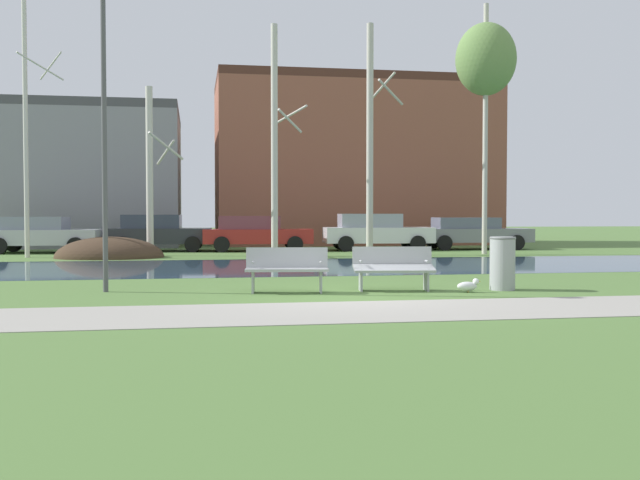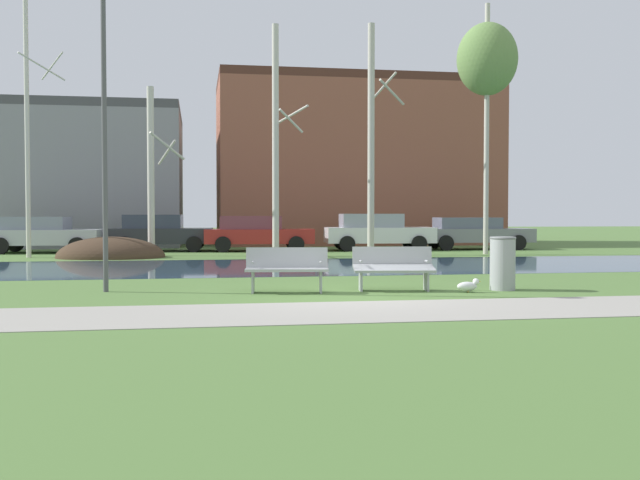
{
  "view_description": "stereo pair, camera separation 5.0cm",
  "coord_description": "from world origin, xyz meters",
  "px_view_note": "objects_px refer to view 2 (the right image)",
  "views": [
    {
      "loc": [
        -2.83,
        -13.21,
        1.53
      ],
      "look_at": [
        -0.34,
        1.3,
        1.01
      ],
      "focal_mm": 41.29,
      "sensor_mm": 36.0,
      "label": 1
    },
    {
      "loc": [
        -2.78,
        -13.22,
        1.53
      ],
      "look_at": [
        -0.34,
        1.3,
        1.01
      ],
      "focal_mm": 41.29,
      "sensor_mm": 36.0,
      "label": 2
    }
  ],
  "objects_px": {
    "trash_bin": "(503,263)",
    "parked_sedan_second_dark": "(159,232)",
    "streetlamp": "(104,90)",
    "parked_hatch_third_red": "(257,233)",
    "bench_left": "(287,268)",
    "parked_suv_fifth_grey": "(473,232)",
    "bench_right": "(393,267)",
    "seagull": "(468,286)",
    "parked_van_nearest_silver": "(43,234)",
    "parked_wagon_fourth_white": "(377,231)"
  },
  "relations": [
    {
      "from": "trash_bin",
      "to": "parked_sedan_second_dark",
      "type": "relative_size",
      "value": 0.25
    },
    {
      "from": "trash_bin",
      "to": "streetlamp",
      "type": "distance_m",
      "value": 8.58
    },
    {
      "from": "parked_hatch_third_red",
      "to": "bench_left",
      "type": "bearing_deg",
      "value": -92.54
    },
    {
      "from": "parked_suv_fifth_grey",
      "to": "bench_left",
      "type": "bearing_deg",
      "value": -122.12
    },
    {
      "from": "bench_right",
      "to": "parked_sedan_second_dark",
      "type": "height_order",
      "value": "parked_sedan_second_dark"
    },
    {
      "from": "trash_bin",
      "to": "seagull",
      "type": "height_order",
      "value": "trash_bin"
    },
    {
      "from": "parked_sedan_second_dark",
      "to": "parked_hatch_third_red",
      "type": "xyz_separation_m",
      "value": [
        3.95,
        -0.59,
        -0.02
      ]
    },
    {
      "from": "streetlamp",
      "to": "parked_suv_fifth_grey",
      "type": "relative_size",
      "value": 1.24
    },
    {
      "from": "trash_bin",
      "to": "parked_hatch_third_red",
      "type": "bearing_deg",
      "value": 102.54
    },
    {
      "from": "bench_right",
      "to": "streetlamp",
      "type": "bearing_deg",
      "value": 172.69
    },
    {
      "from": "trash_bin",
      "to": "parked_van_nearest_silver",
      "type": "bearing_deg",
      "value": 126.37
    },
    {
      "from": "seagull",
      "to": "parked_hatch_third_red",
      "type": "relative_size",
      "value": 0.11
    },
    {
      "from": "parked_hatch_third_red",
      "to": "parked_van_nearest_silver",
      "type": "bearing_deg",
      "value": 179.72
    },
    {
      "from": "bench_right",
      "to": "parked_sedan_second_dark",
      "type": "xyz_separation_m",
      "value": [
        -5.37,
        16.62,
        0.31
      ]
    },
    {
      "from": "bench_right",
      "to": "parked_suv_fifth_grey",
      "type": "xyz_separation_m",
      "value": [
        7.93,
        16.03,
        0.27
      ]
    },
    {
      "from": "trash_bin",
      "to": "streetlamp",
      "type": "bearing_deg",
      "value": 172.98
    },
    {
      "from": "streetlamp",
      "to": "parked_van_nearest_silver",
      "type": "bearing_deg",
      "value": 105.28
    },
    {
      "from": "bench_left",
      "to": "seagull",
      "type": "xyz_separation_m",
      "value": [
        3.48,
        -0.58,
        -0.34
      ]
    },
    {
      "from": "parked_sedan_second_dark",
      "to": "parked_suv_fifth_grey",
      "type": "distance_m",
      "value": 13.31
    },
    {
      "from": "trash_bin",
      "to": "parked_sedan_second_dark",
      "type": "bearing_deg",
      "value": 114.16
    },
    {
      "from": "bench_left",
      "to": "streetlamp",
      "type": "relative_size",
      "value": 0.28
    },
    {
      "from": "bench_left",
      "to": "parked_wagon_fourth_white",
      "type": "height_order",
      "value": "parked_wagon_fourth_white"
    },
    {
      "from": "streetlamp",
      "to": "parked_suv_fifth_grey",
      "type": "bearing_deg",
      "value": 48.49
    },
    {
      "from": "bench_left",
      "to": "parked_hatch_third_red",
      "type": "bearing_deg",
      "value": 87.46
    },
    {
      "from": "parked_van_nearest_silver",
      "to": "parked_suv_fifth_grey",
      "type": "bearing_deg",
      "value": -0.14
    },
    {
      "from": "streetlamp",
      "to": "parked_wagon_fourth_white",
      "type": "height_order",
      "value": "streetlamp"
    },
    {
      "from": "parked_hatch_third_red",
      "to": "parked_wagon_fourth_white",
      "type": "relative_size",
      "value": 0.98
    },
    {
      "from": "streetlamp",
      "to": "seagull",
      "type": "bearing_deg",
      "value": -10.57
    },
    {
      "from": "parked_sedan_second_dark",
      "to": "parked_wagon_fourth_white",
      "type": "height_order",
      "value": "parked_wagon_fourth_white"
    },
    {
      "from": "parked_van_nearest_silver",
      "to": "parked_sedan_second_dark",
      "type": "height_order",
      "value": "parked_sedan_second_dark"
    },
    {
      "from": "streetlamp",
      "to": "parked_wagon_fourth_white",
      "type": "bearing_deg",
      "value": 58.65
    },
    {
      "from": "bench_right",
      "to": "bench_left",
      "type": "bearing_deg",
      "value": 180.0
    },
    {
      "from": "trash_bin",
      "to": "parked_wagon_fourth_white",
      "type": "distance_m",
      "value": 16.2
    },
    {
      "from": "parked_van_nearest_silver",
      "to": "parked_wagon_fourth_white",
      "type": "relative_size",
      "value": 0.95
    },
    {
      "from": "streetlamp",
      "to": "bench_left",
      "type": "bearing_deg",
      "value": -11.69
    },
    {
      "from": "parked_wagon_fourth_white",
      "to": "bench_left",
      "type": "bearing_deg",
      "value": -109.9
    },
    {
      "from": "bench_left",
      "to": "streetlamp",
      "type": "height_order",
      "value": "streetlamp"
    },
    {
      "from": "bench_right",
      "to": "seagull",
      "type": "distance_m",
      "value": 1.51
    },
    {
      "from": "seagull",
      "to": "parked_wagon_fourth_white",
      "type": "bearing_deg",
      "value": 82.16
    },
    {
      "from": "bench_left",
      "to": "bench_right",
      "type": "height_order",
      "value": "same"
    },
    {
      "from": "parked_suv_fifth_grey",
      "to": "trash_bin",
      "type": "bearing_deg",
      "value": -109.4
    },
    {
      "from": "parked_suv_fifth_grey",
      "to": "parked_van_nearest_silver",
      "type": "bearing_deg",
      "value": 179.86
    },
    {
      "from": "bench_left",
      "to": "parked_wagon_fourth_white",
      "type": "distance_m",
      "value": 16.9
    },
    {
      "from": "bench_left",
      "to": "parked_hatch_third_red",
      "type": "distance_m",
      "value": 16.06
    },
    {
      "from": "parked_hatch_third_red",
      "to": "parked_sedan_second_dark",
      "type": "bearing_deg",
      "value": 171.54
    },
    {
      "from": "parked_sedan_second_dark",
      "to": "parked_wagon_fourth_white",
      "type": "bearing_deg",
      "value": -4.68
    },
    {
      "from": "bench_right",
      "to": "parked_van_nearest_silver",
      "type": "distance_m",
      "value": 18.84
    },
    {
      "from": "bench_right",
      "to": "seagull",
      "type": "relative_size",
      "value": 3.42
    },
    {
      "from": "bench_left",
      "to": "parked_sedan_second_dark",
      "type": "relative_size",
      "value": 0.39
    },
    {
      "from": "parked_van_nearest_silver",
      "to": "parked_wagon_fourth_white",
      "type": "height_order",
      "value": "parked_wagon_fourth_white"
    }
  ]
}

